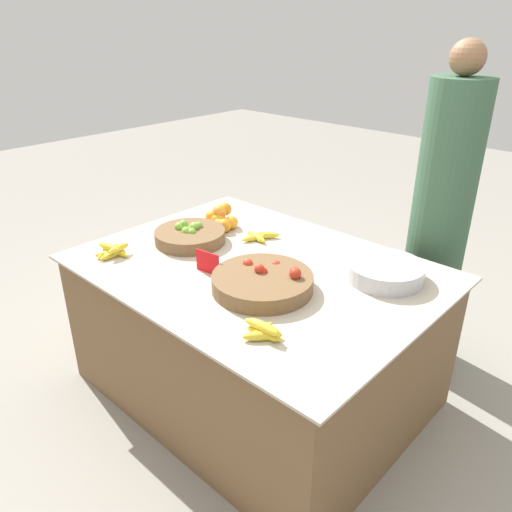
# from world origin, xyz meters

# --- Properties ---
(ground_plane) EXTENTS (12.00, 12.00, 0.00)m
(ground_plane) POSITION_xyz_m (0.00, 0.00, 0.00)
(ground_plane) COLOR gray
(market_table) EXTENTS (1.57, 1.16, 0.69)m
(market_table) POSITION_xyz_m (0.00, 0.00, 0.35)
(market_table) COLOR brown
(market_table) RESTS_ON ground_plane
(lime_bowl) EXTENTS (0.35, 0.35, 0.10)m
(lime_bowl) POSITION_xyz_m (-0.42, -0.03, 0.72)
(lime_bowl) COLOR brown
(lime_bowl) RESTS_ON market_table
(tomato_basket) EXTENTS (0.41, 0.41, 0.11)m
(tomato_basket) POSITION_xyz_m (0.16, -0.14, 0.72)
(tomato_basket) COLOR brown
(tomato_basket) RESTS_ON market_table
(orange_pile) EXTENTS (0.22, 0.16, 0.12)m
(orange_pile) POSITION_xyz_m (-0.45, 0.21, 0.74)
(orange_pile) COLOR orange
(orange_pile) RESTS_ON market_table
(metal_bowl) EXTENTS (0.32, 0.32, 0.07)m
(metal_bowl) POSITION_xyz_m (0.48, 0.28, 0.73)
(metal_bowl) COLOR #B7B7BF
(metal_bowl) RESTS_ON market_table
(price_sign) EXTENTS (0.12, 0.02, 0.10)m
(price_sign) POSITION_xyz_m (-0.11, -0.19, 0.74)
(price_sign) COLOR red
(price_sign) RESTS_ON market_table
(banana_bunch_front_right) EXTENTS (0.19, 0.16, 0.06)m
(banana_bunch_front_right) POSITION_xyz_m (-0.57, -0.38, 0.71)
(banana_bunch_front_right) COLOR yellow
(banana_bunch_front_right) RESTS_ON market_table
(banana_bunch_middle_right) EXTENTS (0.16, 0.19, 0.03)m
(banana_bunch_middle_right) POSITION_xyz_m (-0.19, 0.23, 0.71)
(banana_bunch_middle_right) COLOR yellow
(banana_bunch_middle_right) RESTS_ON market_table
(banana_bunch_middle_left) EXTENTS (0.15, 0.15, 0.06)m
(banana_bunch_middle_left) POSITION_xyz_m (0.39, -0.38, 0.71)
(banana_bunch_middle_left) COLOR yellow
(banana_bunch_middle_left) RESTS_ON market_table
(vendor_person) EXTENTS (0.28, 0.28, 1.62)m
(vendor_person) POSITION_xyz_m (0.46, 0.83, 0.76)
(vendor_person) COLOR #385B42
(vendor_person) RESTS_ON ground_plane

